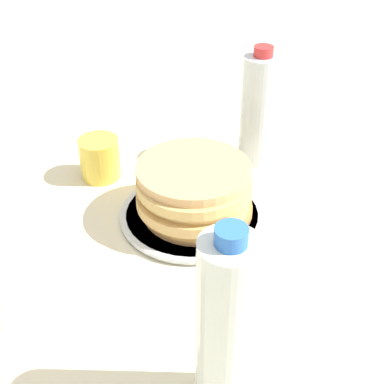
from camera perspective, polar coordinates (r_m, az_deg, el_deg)
ground_plane at (r=0.93m, az=-0.45°, el=-1.89°), size 4.00×4.00×0.00m
plate at (r=0.90m, az=-0.00°, el=-2.43°), size 0.24×0.24×0.01m
pancake_stack at (r=0.87m, az=0.28°, el=0.12°), size 0.19×0.20×0.09m
juice_glass at (r=1.01m, az=-9.81°, el=3.57°), size 0.07×0.07×0.08m
water_bottle_near at (r=1.02m, az=7.15°, el=8.74°), size 0.07×0.07×0.23m
water_bottle_mid at (r=0.58m, az=3.66°, el=-14.28°), size 0.06×0.06×0.26m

